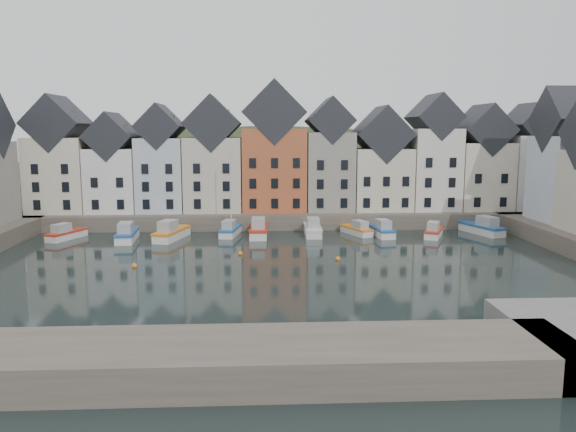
{
  "coord_description": "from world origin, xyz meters",
  "views": [
    {
      "loc": [
        -1.82,
        -50.31,
        13.09
      ],
      "look_at": [
        0.96,
        6.0,
        4.45
      ],
      "focal_mm": 35.0,
      "sensor_mm": 36.0,
      "label": 1
    }
  ],
  "objects": [
    {
      "name": "boat_j",
      "position": [
        26.4,
        18.64,
        0.77
      ],
      "size": [
        4.12,
        7.08,
        2.6
      ],
      "rotation": [
        0.0,
        0.0,
        0.32
      ],
      "color": "silver",
      "rests_on": "ground"
    },
    {
      "name": "boat_f",
      "position": [
        4.71,
        19.04,
        0.75
      ],
      "size": [
        2.21,
        6.62,
        2.52
      ],
      "rotation": [
        0.0,
        0.0,
        -0.03
      ],
      "color": "silver",
      "rests_on": "ground"
    },
    {
      "name": "boat_c",
      "position": [
        -12.67,
        16.96,
        0.8
      ],
      "size": [
        3.89,
        7.31,
        2.68
      ],
      "rotation": [
        0.0,
        0.0,
        -0.26
      ],
      "color": "silver",
      "rests_on": "ground"
    },
    {
      "name": "boat_b",
      "position": [
        -17.81,
        16.41,
        0.76
      ],
      "size": [
        2.56,
        6.8,
        2.56
      ],
      "rotation": [
        0.0,
        0.0,
        0.07
      ],
      "color": "silver",
      "rests_on": "ground"
    },
    {
      "name": "boat_a",
      "position": [
        -25.45,
        17.71,
        0.65
      ],
      "size": [
        3.82,
        5.97,
        2.2
      ],
      "rotation": [
        0.0,
        0.0,
        -0.39
      ],
      "color": "silver",
      "rests_on": "ground"
    },
    {
      "name": "far_terrace",
      "position": [
        3.21,
        28.0,
        8.88
      ],
      "size": [
        72.37,
        8.16,
        17.78
      ],
      "color": "beige",
      "rests_on": "far_quay"
    },
    {
      "name": "far_quay",
      "position": [
        0.0,
        30.0,
        1.0
      ],
      "size": [
        90.0,
        16.0,
        2.0
      ],
      "primitive_type": "cube",
      "color": "#4F493C",
      "rests_on": "ground"
    },
    {
      "name": "boat_g",
      "position": [
        10.36,
        18.97,
        0.62
      ],
      "size": [
        3.67,
        5.63,
        2.07
      ],
      "rotation": [
        0.0,
        0.0,
        0.41
      ],
      "color": "silver",
      "rests_on": "ground"
    },
    {
      "name": "ground",
      "position": [
        0.0,
        0.0,
        0.0
      ],
      "size": [
        260.0,
        260.0,
        0.0
      ],
      "primitive_type": "plane",
      "color": "black",
      "rests_on": "ground"
    },
    {
      "name": "boat_e",
      "position": [
        -2.08,
        18.44,
        0.8
      ],
      "size": [
        2.35,
        7.04,
        2.68
      ],
      "rotation": [
        0.0,
        0.0,
        -0.03
      ],
      "color": "silver",
      "rests_on": "ground"
    },
    {
      "name": "hillside",
      "position": [
        0.02,
        56.0,
        -17.96
      ],
      "size": [
        153.6,
        70.4,
        64.0
      ],
      "color": "#273118",
      "rests_on": "ground"
    },
    {
      "name": "boat_h",
      "position": [
        13.24,
        18.01,
        0.7
      ],
      "size": [
        2.58,
        6.33,
        2.36
      ],
      "rotation": [
        0.0,
        0.0,
        0.11
      ],
      "color": "silver",
      "rests_on": "ground"
    },
    {
      "name": "near_wall",
      "position": [
        -10.0,
        -22.0,
        1.0
      ],
      "size": [
        50.0,
        6.0,
        2.0
      ],
      "primitive_type": "cube",
      "color": "#4F493C",
      "rests_on": "ground"
    },
    {
      "name": "mooring_buoys",
      "position": [
        -4.0,
        5.33,
        0.15
      ],
      "size": [
        20.5,
        5.5,
        0.5
      ],
      "color": "orange",
      "rests_on": "ground"
    },
    {
      "name": "boat_d",
      "position": [
        -5.66,
        19.21,
        0.73
      ],
      "size": [
        2.76,
        6.08,
        11.2
      ],
      "rotation": [
        0.0,
        0.0,
        -0.17
      ],
      "color": "silver",
      "rests_on": "ground"
    },
    {
      "name": "boat_i",
      "position": [
        19.61,
        17.1,
        0.64
      ],
      "size": [
        3.9,
        5.83,
        2.16
      ],
      "rotation": [
        0.0,
        0.0,
        -0.43
      ],
      "color": "silver",
      "rests_on": "ground"
    }
  ]
}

